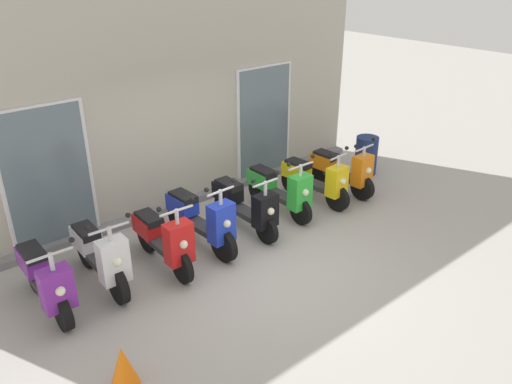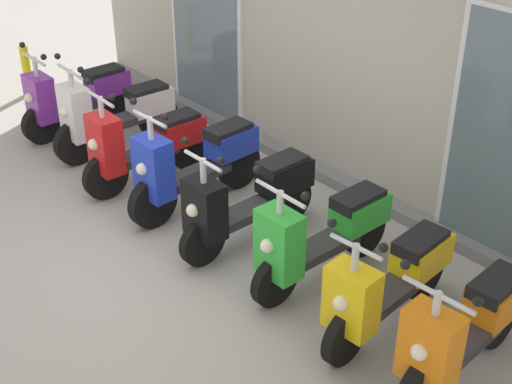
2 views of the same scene
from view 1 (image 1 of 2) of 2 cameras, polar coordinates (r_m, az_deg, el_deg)
name	(u,v)px [view 1 (image 1 of 2)]	position (r m, az deg, el deg)	size (l,w,h in m)	color
ground_plane	(259,260)	(7.85, 0.31, -7.57)	(40.00, 40.00, 0.00)	#A8A39E
storefront_facade	(164,110)	(9.02, -10.28, 9.03)	(8.86, 0.50, 3.71)	#B2AD9E
scooter_purple	(45,279)	(7.16, -22.53, -9.02)	(0.62, 1.52, 1.19)	black
scooter_white	(100,255)	(7.40, -17.06, -6.77)	(0.61, 1.63, 1.24)	black
scooter_red	(163,239)	(7.57, -10.33, -5.14)	(0.58, 1.56, 1.26)	black
scooter_blue	(201,219)	(7.98, -6.16, -3.06)	(0.56, 1.68, 1.28)	black
scooter_black	(245,205)	(8.41, -1.24, -1.43)	(0.56, 1.59, 1.19)	black
scooter_green	(280,189)	(8.99, 2.69, 0.37)	(0.62, 1.60, 1.20)	black
scooter_yellow	(315,179)	(9.47, 6.62, 1.46)	(0.51, 1.57, 1.17)	black
scooter_orange	(342,170)	(9.96, 9.59, 2.47)	(0.61, 1.53, 1.16)	black
traffic_cone	(123,367)	(5.91, -14.64, -18.39)	(0.32, 0.32, 0.52)	orange
trash_bin	(366,155)	(10.94, 12.23, 4.05)	(0.46, 0.46, 0.80)	navy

